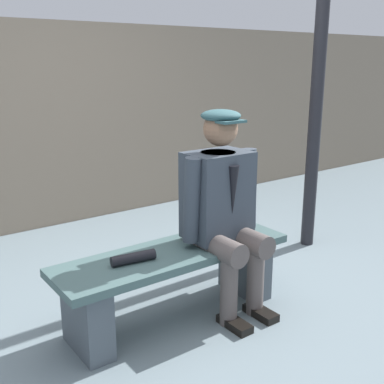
{
  "coord_description": "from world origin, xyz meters",
  "views": [
    {
      "loc": [
        1.51,
        2.24,
        1.58
      ],
      "look_at": [
        -0.13,
        0.0,
        0.81
      ],
      "focal_mm": 44.34,
      "sensor_mm": 36.0,
      "label": 1
    }
  ],
  "objects_px": {
    "bench": "(175,274)",
    "seated_man": "(223,204)",
    "rolled_magazine": "(133,258)",
    "lamp_post": "(321,41)"
  },
  "relations": [
    {
      "from": "bench",
      "to": "rolled_magazine",
      "type": "xyz_separation_m",
      "value": [
        0.29,
        0.01,
        0.19
      ]
    },
    {
      "from": "bench",
      "to": "seated_man",
      "type": "xyz_separation_m",
      "value": [
        -0.34,
        0.06,
        0.41
      ]
    },
    {
      "from": "bench",
      "to": "rolled_magazine",
      "type": "relative_size",
      "value": 5.74
    },
    {
      "from": "seated_man",
      "to": "rolled_magazine",
      "type": "distance_m",
      "value": 0.67
    },
    {
      "from": "bench",
      "to": "lamp_post",
      "type": "height_order",
      "value": "lamp_post"
    },
    {
      "from": "lamp_post",
      "to": "bench",
      "type": "bearing_deg",
      "value": 11.84
    },
    {
      "from": "rolled_magazine",
      "to": "lamp_post",
      "type": "relative_size",
      "value": 0.09
    },
    {
      "from": "rolled_magazine",
      "to": "lamp_post",
      "type": "xyz_separation_m",
      "value": [
        -1.96,
        -0.36,
        1.24
      ]
    },
    {
      "from": "seated_man",
      "to": "rolled_magazine",
      "type": "xyz_separation_m",
      "value": [
        0.63,
        -0.04,
        -0.22
      ]
    },
    {
      "from": "seated_man",
      "to": "bench",
      "type": "bearing_deg",
      "value": -9.59
    }
  ]
}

